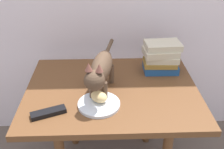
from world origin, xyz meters
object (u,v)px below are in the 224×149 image
at_px(tv_remote, 48,113).
at_px(side_table, 112,101).
at_px(plate, 99,104).
at_px(bread_roll, 99,97).
at_px(cat, 100,69).
at_px(book_stack, 161,57).

bearing_deg(tv_remote, side_table, 12.78).
relative_size(plate, bread_roll, 2.38).
height_order(bread_roll, cat, cat).
distance_m(bread_roll, cat, 0.13).
distance_m(book_stack, tv_remote, 0.66).
xyz_separation_m(side_table, book_stack, (0.27, 0.17, 0.16)).
bearing_deg(plate, bread_roll, 86.96).
xyz_separation_m(plate, book_stack, (0.33, 0.30, 0.08)).
bearing_deg(cat, book_stack, 32.62).
relative_size(plate, book_stack, 0.95).
relative_size(side_table, tv_remote, 5.65).
relative_size(side_table, cat, 1.79).
relative_size(side_table, plate, 4.46).
distance_m(plate, tv_remote, 0.22).
distance_m(cat, tv_remote, 0.30).
xyz_separation_m(bread_roll, book_stack, (0.33, 0.29, 0.04)).
relative_size(cat, tv_remote, 3.15).
distance_m(plate, bread_roll, 0.03).
xyz_separation_m(plate, tv_remote, (-0.22, -0.06, 0.00)).
height_order(plate, cat, cat).
xyz_separation_m(side_table, cat, (-0.05, -0.04, 0.21)).
relative_size(side_table, bread_roll, 10.60).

